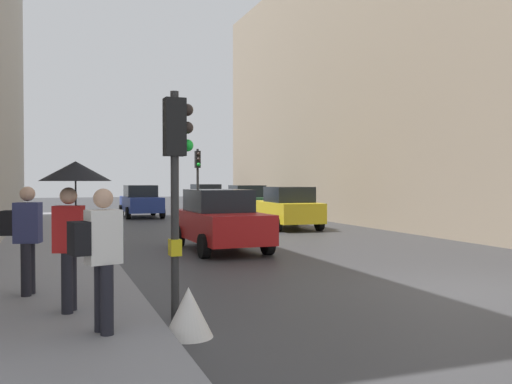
% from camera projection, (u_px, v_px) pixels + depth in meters
% --- Properties ---
extents(ground_plane, '(120.00, 120.00, 0.00)m').
position_uv_depth(ground_plane, '(461.00, 291.00, 10.08)').
color(ground_plane, '#38383A').
extents(sidewalk_kerb, '(2.88, 40.00, 0.16)m').
position_uv_depth(sidewalk_kerb, '(51.00, 261.00, 13.26)').
color(sidewalk_kerb, gray).
rests_on(sidewalk_kerb, ground).
extents(building_facade_right, '(12.00, 35.28, 13.66)m').
position_uv_depth(building_facade_right, '(461.00, 82.00, 26.72)').
color(building_facade_right, gray).
rests_on(building_facade_right, ground).
extents(traffic_light_near_left, '(0.43, 0.25, 3.32)m').
position_uv_depth(traffic_light_near_left, '(176.00, 162.00, 7.98)').
color(traffic_light_near_left, '#2D2D2D').
rests_on(traffic_light_near_left, ground).
extents(traffic_light_far_median, '(0.25, 0.43, 3.59)m').
position_uv_depth(traffic_light_far_median, '(198.00, 171.00, 27.18)').
color(traffic_light_far_median, '#2D2D2D').
rests_on(traffic_light_far_median, ground).
extents(car_blue_van, '(2.07, 4.22, 1.76)m').
position_uv_depth(car_blue_van, '(141.00, 201.00, 30.24)').
color(car_blue_van, navy).
rests_on(car_blue_van, ground).
extents(car_red_sedan, '(2.11, 4.25, 1.76)m').
position_uv_depth(car_red_sedan, '(220.00, 220.00, 15.88)').
color(car_red_sedan, red).
rests_on(car_red_sedan, ground).
extents(car_green_estate, '(2.19, 4.29, 1.76)m').
position_uv_depth(car_green_estate, '(246.00, 201.00, 30.24)').
color(car_green_estate, '#2D6038').
rests_on(car_green_estate, ground).
extents(car_dark_suv, '(2.27, 4.33, 1.76)m').
position_uv_depth(car_dark_suv, '(205.00, 197.00, 38.44)').
color(car_dark_suv, black).
rests_on(car_dark_suv, ground).
extents(car_yellow_taxi, '(2.20, 4.29, 1.76)m').
position_uv_depth(car_yellow_taxi, '(287.00, 208.00, 23.09)').
color(car_yellow_taxi, yellow).
rests_on(car_yellow_taxi, ground).
extents(pedestrian_with_umbrella, '(1.00, 1.00, 2.14)m').
position_uv_depth(pedestrian_with_umbrella, '(73.00, 194.00, 7.76)').
color(pedestrian_with_umbrella, black).
rests_on(pedestrian_with_umbrella, sidewalk_kerb).
extents(pedestrian_with_black_backpack, '(0.65, 0.43, 1.77)m').
position_uv_depth(pedestrian_with_black_backpack, '(100.00, 252.00, 6.66)').
color(pedestrian_with_black_backpack, black).
rests_on(pedestrian_with_black_backpack, sidewalk_kerb).
extents(pedestrian_with_grey_backpack, '(0.65, 0.43, 1.77)m').
position_uv_depth(pedestrian_with_grey_backpack, '(25.00, 234.00, 8.91)').
color(pedestrian_with_grey_backpack, black).
rests_on(pedestrian_with_grey_backpack, sidewalk_kerb).
extents(warning_sign_triangle, '(0.64, 0.64, 0.65)m').
position_uv_depth(warning_sign_triangle, '(189.00, 312.00, 7.09)').
color(warning_sign_triangle, silver).
rests_on(warning_sign_triangle, ground).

